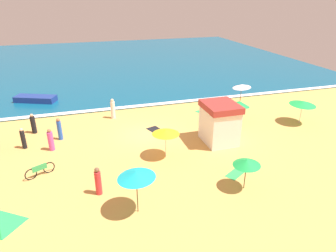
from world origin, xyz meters
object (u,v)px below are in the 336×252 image
at_px(beach_umbrella_0, 247,162).
at_px(beach_umbrella_7, 166,132).
at_px(beach_umbrella_3, 303,103).
at_px(beach_umbrella_5, 242,86).
at_px(beachgoer_7, 98,182).
at_px(beachgoer_5, 51,140).
at_px(beachgoer_3, 113,109).
at_px(beachgoer_8, 23,139).
at_px(lifeguard_cabana, 220,123).
at_px(beach_umbrella_2, 239,104).
at_px(parked_bicycle, 40,170).
at_px(small_boat_0, 36,99).
at_px(beachgoer_2, 33,124).
at_px(beach_umbrella_4, 136,175).
at_px(beachgoer_4, 60,129).

relative_size(beach_umbrella_0, beach_umbrella_7, 0.78).
xyz_separation_m(beach_umbrella_0, beach_umbrella_3, (9.26, 6.94, 0.09)).
distance_m(beach_umbrella_5, beachgoer_7, 17.62).
xyz_separation_m(beach_umbrella_0, beachgoer_5, (-10.62, 7.89, -0.94)).
relative_size(beachgoer_3, beachgoer_8, 1.15).
distance_m(lifeguard_cabana, beach_umbrella_0, 5.85).
height_order(beach_umbrella_3, beachgoer_8, beach_umbrella_3).
bearing_deg(beach_umbrella_0, beachgoer_5, 143.40).
relative_size(beachgoer_3, beachgoer_5, 1.11).
height_order(beach_umbrella_2, beachgoer_3, beach_umbrella_2).
xyz_separation_m(parked_bicycle, small_boat_0, (-1.60, 14.27, 0.01)).
distance_m(beachgoer_2, beachgoer_7, 10.32).
xyz_separation_m(beach_umbrella_4, small_boat_0, (-6.59, 19.14, -1.78)).
distance_m(beach_umbrella_3, beachgoer_5, 19.93).
height_order(beach_umbrella_4, beachgoer_8, beach_umbrella_4).
bearing_deg(beach_umbrella_2, beachgoer_7, -150.75).
bearing_deg(beach_umbrella_4, parked_bicycle, 135.72).
bearing_deg(small_boat_0, beach_umbrella_7, -56.28).
relative_size(beach_umbrella_2, beach_umbrella_3, 0.83).
relative_size(parked_bicycle, beachgoer_2, 1.02).
xyz_separation_m(beach_umbrella_7, beachgoer_4, (-6.86, 4.77, -1.02)).
bearing_deg(beachgoer_2, beachgoer_7, -65.89).
distance_m(beach_umbrella_2, beachgoer_4, 14.48).
bearing_deg(beach_umbrella_4, beachgoer_5, 119.04).
height_order(beach_umbrella_4, beachgoer_2, beach_umbrella_4).
distance_m(beach_umbrella_5, beachgoer_2, 18.58).
distance_m(beach_umbrella_0, beach_umbrella_3, 11.57).
distance_m(beach_umbrella_0, beach_umbrella_4, 6.15).
bearing_deg(beach_umbrella_7, beach_umbrella_2, 27.71).
height_order(beach_umbrella_2, beachgoer_7, beach_umbrella_2).
bearing_deg(small_boat_0, beachgoer_3, -42.50).
relative_size(beach_umbrella_5, beachgoer_2, 1.42).
height_order(beach_umbrella_2, beach_umbrella_7, beach_umbrella_7).
height_order(lifeguard_cabana, beachgoer_7, lifeguard_cabana).
relative_size(beach_umbrella_0, beach_umbrella_3, 0.64).
height_order(beach_umbrella_0, small_boat_0, beach_umbrella_0).
height_order(beach_umbrella_7, beachgoer_5, beach_umbrella_7).
bearing_deg(beachgoer_5, beachgoer_7, -65.59).
distance_m(parked_bicycle, beachgoer_5, 3.30).
distance_m(beach_umbrella_0, beachgoer_5, 13.27).
distance_m(beachgoer_7, small_boat_0, 17.77).
bearing_deg(beach_umbrella_0, beachgoer_8, 145.07).
distance_m(beach_umbrella_2, parked_bicycle, 16.03).
relative_size(lifeguard_cabana, beach_umbrella_5, 1.30).
xyz_separation_m(beach_umbrella_2, parked_bicycle, (-15.47, -4.03, -1.27)).
bearing_deg(beach_umbrella_4, lifeguard_cabana, 39.35).
bearing_deg(beach_umbrella_3, small_boat_0, 151.41).
bearing_deg(parked_bicycle, beach_umbrella_4, -44.28).
height_order(beachgoer_2, beachgoer_5, beachgoer_2).
xyz_separation_m(beach_umbrella_4, parked_bicycle, (-4.99, 4.87, -1.79)).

